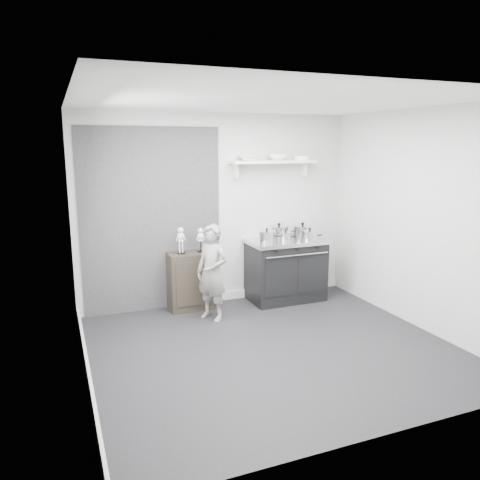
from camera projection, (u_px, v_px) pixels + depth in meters
name	position (u px, v px, depth m)	size (l,w,h in m)	color
ground	(272.00, 348.00, 5.30)	(4.00, 4.00, 0.00)	black
room_shell	(260.00, 203.00, 5.07)	(4.02, 3.62, 2.71)	beige
wall_shelf	(273.00, 163.00, 6.71)	(1.30, 0.26, 0.24)	silver
stove	(286.00, 269.00, 6.89)	(1.14, 0.71, 0.91)	black
side_cabinet	(191.00, 281.00, 6.51)	(0.62, 0.36, 0.80)	black
child	(212.00, 273.00, 6.06)	(0.46, 0.30, 1.27)	slate
pot_front_left	(267.00, 236.00, 6.58)	(0.32, 0.23, 0.20)	silver
pot_back_left	(279.00, 232.00, 6.89)	(0.37, 0.28, 0.22)	silver
pot_back_right	(302.00, 231.00, 6.97)	(0.37, 0.29, 0.22)	silver
pot_front_right	(310.00, 235.00, 6.70)	(0.32, 0.23, 0.19)	silver
pot_front_center	(286.00, 237.00, 6.61)	(0.25, 0.17, 0.17)	silver
skeleton_full	(181.00, 238.00, 6.34)	(0.12, 0.08, 0.42)	beige
skeleton_torso	(201.00, 238.00, 6.44)	(0.11, 0.07, 0.38)	beige
bowl_large	(249.00, 158.00, 6.55)	(0.29, 0.29, 0.07)	white
bowl_small	(278.00, 157.00, 6.72)	(0.27, 0.27, 0.08)	white
plate_stack	(302.00, 158.00, 6.86)	(0.24, 0.24, 0.06)	white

